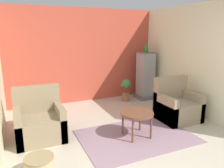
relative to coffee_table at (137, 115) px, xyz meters
The scene contains 10 objects.
wall_back_accent 2.74m from the coffee_table, 94.56° to the left, with size 4.30×0.06×2.59m.
wall_right 2.20m from the coffee_table, 19.43° to the left, with size 0.06×3.79×2.59m.
area_rug 0.44m from the coffee_table, 104.04° to the right, with size 2.11×1.47×0.01m.
coffee_table is the anchor object (origin of this frame).
armchair_left 1.81m from the coffee_table, 157.95° to the left, with size 0.85×0.74×0.96m.
armchair_right 1.31m from the coffee_table, 15.58° to the left, with size 0.85×0.74×0.96m.
birdcage 2.58m from the coffee_table, 54.10° to the left, with size 0.51×0.51×1.38m.
parrot 2.78m from the coffee_table, 54.13° to the left, with size 0.11×0.21×0.25m.
potted_plant 2.23m from the coffee_table, 67.37° to the left, with size 0.27×0.24×0.64m.
wicker_basket 1.90m from the coffee_table, 164.90° to the right, with size 0.40×0.40×0.30m.
Camera 1 is at (-1.78, -2.08, 1.95)m, focal length 35.00 mm.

